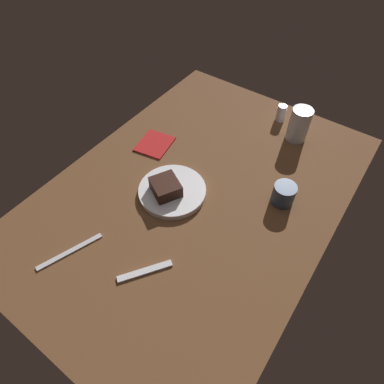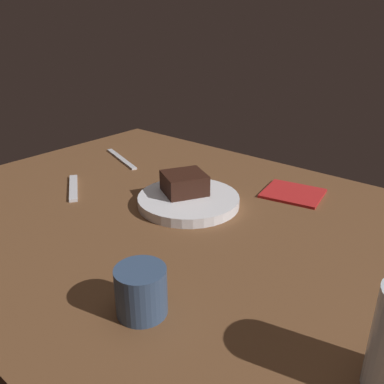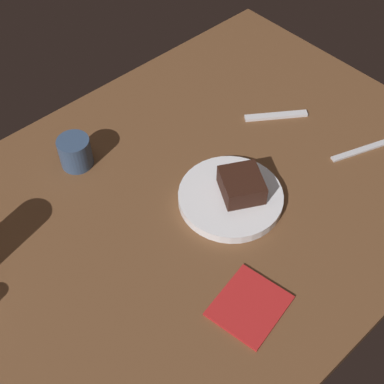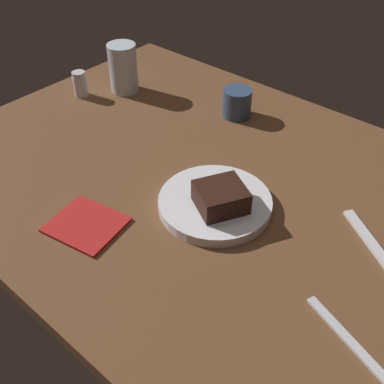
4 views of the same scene
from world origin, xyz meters
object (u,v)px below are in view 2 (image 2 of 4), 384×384
object	(u,v)px
chocolate_cake_slice	(184,183)
folded_napkin	(293,193)
dessert_plate	(189,200)
dessert_spoon	(73,188)
coffee_cup	(141,291)
butter_knife	(121,159)

from	to	relation	value
chocolate_cake_slice	folded_napkin	xyz separation A→B (cm)	(16.43, 18.36, -3.92)
dessert_plate	chocolate_cake_slice	xyz separation A→B (cm)	(-1.95, 0.92, 3.20)
dessert_spoon	folded_napkin	bearing A→B (deg)	71.65
dessert_plate	folded_napkin	xyz separation A→B (cm)	(14.48, 19.28, -0.72)
chocolate_cake_slice	dessert_spoon	bearing A→B (deg)	-154.16
coffee_cup	dessert_spoon	distance (cm)	47.43
chocolate_cake_slice	butter_knife	world-z (taller)	chocolate_cake_slice
dessert_spoon	butter_knife	xyz separation A→B (cm)	(-7.55, 20.99, -0.10)
chocolate_cake_slice	folded_napkin	size ratio (longest dim) A/B	0.68
dessert_plate	folded_napkin	bearing A→B (deg)	53.08
chocolate_cake_slice	folded_napkin	world-z (taller)	chocolate_cake_slice
dessert_plate	dessert_spoon	size ratio (longest dim) A/B	1.43
chocolate_cake_slice	dessert_spoon	xyz separation A→B (cm)	(-24.05, -11.65, -3.87)
butter_knife	dessert_spoon	bearing A→B (deg)	-50.58
butter_knife	dessert_plate	bearing A→B (deg)	2.62
butter_knife	coffee_cup	bearing A→B (deg)	-18.69
dessert_plate	coffee_cup	xyz separation A→B (cm)	(17.27, -29.90, 2.42)
coffee_cup	dessert_spoon	xyz separation A→B (cm)	(-43.27, 19.17, -3.09)
coffee_cup	folded_napkin	distance (cm)	49.36
chocolate_cake_slice	folded_napkin	bearing A→B (deg)	48.18
coffee_cup	butter_knife	size ratio (longest dim) A/B	0.37
coffee_cup	butter_knife	bearing A→B (deg)	141.68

